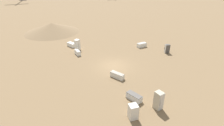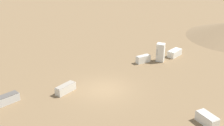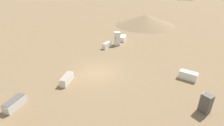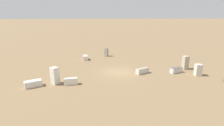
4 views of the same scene
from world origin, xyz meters
TOP-DOWN VIEW (x-y plane):
  - ground_plane at (0.00, 0.00)m, footprint 1000.00×1000.00m
  - discarded_fridge_0 at (-1.33, -7.60)m, footprint 1.18×1.83m
  - discarded_fridge_1 at (7.66, 4.32)m, footprint 1.65×0.81m
  - discarded_fridge_2 at (-3.05, 7.68)m, footprint 1.04×1.04m
  - discarded_fridge_3 at (-2.78, -9.75)m, footprint 0.88×0.84m
  - discarded_fridge_4 at (-3.53, 5.96)m, footprint 0.68×1.52m
  - discarded_fridge_5 at (-0.98, -3.05)m, footprint 1.35×1.93m
  - discarded_fridge_6 at (9.91, 0.41)m, footprint 0.87×0.76m
  - discarded_fridge_7 at (0.04, -9.69)m, footprint 0.75×0.87m
  - discarded_fridge_8 at (-3.56, 9.87)m, footprint 1.38×1.89m

SIDE VIEW (x-z plane):
  - ground_plane at x=0.00m, z-range 0.00..0.00m
  - discarded_fridge_8 at x=-3.56m, z-range 0.00..0.68m
  - discarded_fridge_0 at x=-1.33m, z-range 0.00..0.68m
  - discarded_fridge_5 at x=-0.98m, z-range 0.00..0.69m
  - discarded_fridge_1 at x=7.66m, z-range 0.00..0.73m
  - discarded_fridge_4 at x=-3.53m, z-range 0.00..0.74m
  - discarded_fridge_6 at x=9.91m, z-range 0.00..1.43m
  - discarded_fridge_3 at x=-2.78m, z-range 0.00..1.44m
  - discarded_fridge_7 at x=0.04m, z-range 0.00..1.87m
  - discarded_fridge_2 at x=-3.05m, z-range 0.00..1.90m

